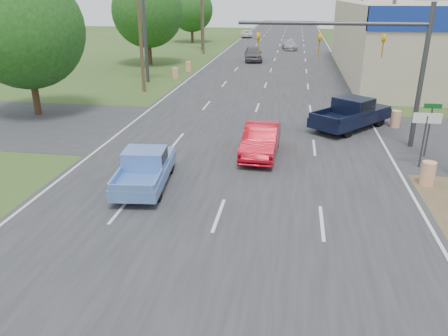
% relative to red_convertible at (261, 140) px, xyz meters
% --- Properties ---
extents(main_road, '(15.00, 180.00, 0.02)m').
position_rel_red_convertible_xyz_m(main_road, '(-0.97, 25.48, -0.74)').
color(main_road, '#2D2D30').
rests_on(main_road, ground).
extents(cross_road, '(120.00, 10.00, 0.02)m').
position_rel_red_convertible_xyz_m(cross_road, '(-0.97, 3.48, -0.74)').
color(cross_road, '#2D2D30').
rests_on(cross_road, ground).
extents(utility_pole_2, '(2.00, 0.28, 10.00)m').
position_rel_red_convertible_xyz_m(utility_pole_2, '(8.53, 16.48, 4.57)').
color(utility_pole_2, '#4C3823').
rests_on(utility_pole_2, ground).
extents(utility_pole_3, '(2.00, 0.28, 10.00)m').
position_rel_red_convertible_xyz_m(utility_pole_3, '(8.53, 34.48, 4.57)').
color(utility_pole_3, '#4C3823').
rests_on(utility_pole_3, ground).
extents(utility_pole_5, '(2.00, 0.28, 10.00)m').
position_rel_red_convertible_xyz_m(utility_pole_5, '(-10.47, 13.48, 4.57)').
color(utility_pole_5, '#4C3823').
rests_on(utility_pole_5, ground).
extents(utility_pole_6, '(2.00, 0.28, 10.00)m').
position_rel_red_convertible_xyz_m(utility_pole_6, '(-10.47, 37.48, 4.57)').
color(utility_pole_6, '#4C3823').
rests_on(utility_pole_6, ground).
extents(tree_0, '(7.14, 7.14, 8.84)m').
position_rel_red_convertible_xyz_m(tree_0, '(-14.97, 5.48, 4.51)').
color(tree_0, '#422D19').
rests_on(tree_0, ground).
extents(tree_1, '(7.56, 7.56, 9.36)m').
position_rel_red_convertible_xyz_m(tree_1, '(-14.47, 27.48, 4.82)').
color(tree_1, '#422D19').
rests_on(tree_1, ground).
extents(tree_2, '(6.72, 6.72, 8.32)m').
position_rel_red_convertible_xyz_m(tree_2, '(-15.17, 51.48, 4.20)').
color(tree_2, '#422D19').
rests_on(tree_2, ground).
extents(tree_5, '(7.98, 7.98, 9.88)m').
position_rel_red_convertible_xyz_m(tree_5, '(29.03, 80.48, 5.13)').
color(tree_5, '#422D19').
rests_on(tree_5, ground).
extents(barrel_0, '(0.56, 0.56, 1.00)m').
position_rel_red_convertible_xyz_m(barrel_0, '(7.03, -2.52, -0.25)').
color(barrel_0, orange).
rests_on(barrel_0, ground).
extents(barrel_1, '(0.56, 0.56, 1.00)m').
position_rel_red_convertible_xyz_m(barrel_1, '(7.43, 5.98, -0.25)').
color(barrel_1, orange).
rests_on(barrel_1, ground).
extents(barrel_2, '(0.56, 0.56, 1.00)m').
position_rel_red_convertible_xyz_m(barrel_2, '(-9.47, 19.48, -0.25)').
color(barrel_2, orange).
rests_on(barrel_2, ground).
extents(barrel_3, '(0.56, 0.56, 1.00)m').
position_rel_red_convertible_xyz_m(barrel_3, '(-9.17, 23.48, -0.25)').
color(barrel_3, orange).
rests_on(barrel_3, ground).
extents(lane_sign, '(1.20, 0.08, 2.52)m').
position_rel_red_convertible_xyz_m(lane_sign, '(7.23, -0.52, 1.15)').
color(lane_sign, '#3F3F44').
rests_on(lane_sign, ground).
extents(street_name_sign, '(0.80, 0.08, 2.61)m').
position_rel_red_convertible_xyz_m(street_name_sign, '(7.83, 0.98, 0.86)').
color(street_name_sign, '#3F3F44').
rests_on(street_name_sign, ground).
extents(signal_mast, '(9.12, 0.40, 7.00)m').
position_rel_red_convertible_xyz_m(signal_mast, '(4.86, 2.48, 4.05)').
color(signal_mast, '#3F3F44').
rests_on(signal_mast, ground).
extents(red_convertible, '(1.75, 4.61, 1.50)m').
position_rel_red_convertible_xyz_m(red_convertible, '(0.00, 0.00, 0.00)').
color(red_convertible, '#AC0716').
rests_on(red_convertible, ground).
extents(blue_pickup, '(2.25, 4.78, 1.53)m').
position_rel_red_convertible_xyz_m(blue_pickup, '(-4.35, -4.31, 0.02)').
color(blue_pickup, black).
rests_on(blue_pickup, ground).
extents(navy_pickup, '(5.08, 5.50, 1.80)m').
position_rel_red_convertible_xyz_m(navy_pickup, '(4.88, 5.43, 0.16)').
color(navy_pickup, black).
rests_on(navy_pickup, ground).
extents(distant_car_grey, '(2.61, 5.13, 1.67)m').
position_rel_red_convertible_xyz_m(distant_car_grey, '(-3.41, 31.87, 0.09)').
color(distant_car_grey, '#57565B').
rests_on(distant_car_grey, ground).
extents(distant_car_silver, '(2.42, 4.72, 1.31)m').
position_rel_red_convertible_xyz_m(distant_car_silver, '(0.57, 44.02, -0.10)').
color(distant_car_silver, '#AFAFB4').
rests_on(distant_car_silver, ground).
extents(distant_car_white, '(2.67, 4.68, 1.23)m').
position_rel_red_convertible_xyz_m(distant_car_white, '(-7.45, 61.37, -0.14)').
color(distant_car_white, white).
rests_on(distant_car_white, ground).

